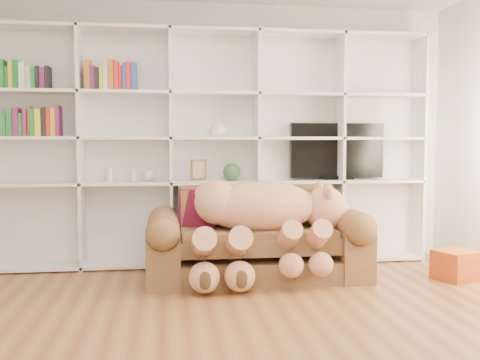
{
  "coord_description": "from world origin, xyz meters",
  "views": [
    {
      "loc": [
        -0.48,
        -3.13,
        1.25
      ],
      "look_at": [
        0.17,
        1.63,
        0.92
      ],
      "focal_mm": 40.0,
      "sensor_mm": 36.0,
      "label": 1
    }
  ],
  "objects": [
    {
      "name": "figurine_short",
      "position": [
        -0.81,
        2.3,
        0.93
      ],
      "size": [
        0.1,
        0.1,
        0.13
      ],
      "primitive_type": "cylinder",
      "rotation": [
        0.0,
        0.0,
        0.37
      ],
      "color": "beige",
      "rests_on": "bookshelf"
    },
    {
      "name": "shelf_vase",
      "position": [
        0.04,
        2.3,
        1.4
      ],
      "size": [
        0.19,
        0.19,
        0.17
      ],
      "primitive_type": "imported",
      "rotation": [
        0.0,
        0.0,
        -0.12
      ],
      "color": "silver",
      "rests_on": "bookshelf"
    },
    {
      "name": "snow_globe",
      "position": [
        -0.66,
        2.3,
        0.93
      ],
      "size": [
        0.12,
        0.12,
        0.12
      ],
      "primitive_type": "sphere",
      "color": "silver",
      "rests_on": "bookshelf"
    },
    {
      "name": "bookshelf",
      "position": [
        -0.24,
        2.36,
        1.31
      ],
      "size": [
        4.43,
        0.35,
        2.4
      ],
      "color": "white",
      "rests_on": "floor"
    },
    {
      "name": "wall_back",
      "position": [
        0.0,
        2.5,
        1.35
      ],
      "size": [
        5.0,
        0.02,
        2.7
      ],
      "primitive_type": "cube",
      "color": "silver",
      "rests_on": "floor"
    },
    {
      "name": "floor",
      "position": [
        0.0,
        0.0,
        0.0
      ],
      "size": [
        5.0,
        5.0,
        0.0
      ],
      "primitive_type": "plane",
      "color": "brown",
      "rests_on": "ground"
    },
    {
      "name": "tv",
      "position": [
        1.31,
        2.35,
        1.16
      ],
      "size": [
        1.01,
        0.18,
        0.59
      ],
      "color": "black",
      "rests_on": "bookshelf"
    },
    {
      "name": "picture_frame",
      "position": [
        -0.16,
        2.3,
        0.98
      ],
      "size": [
        0.17,
        0.08,
        0.21
      ],
      "primitive_type": "cube",
      "rotation": [
        0.0,
        0.0,
        0.35
      ],
      "color": "brown",
      "rests_on": "bookshelf"
    },
    {
      "name": "sofa",
      "position": [
        0.33,
        1.72,
        0.32
      ],
      "size": [
        2.0,
        0.86,
        0.84
      ],
      "color": "brown",
      "rests_on": "floor"
    },
    {
      "name": "green_vase",
      "position": [
        0.18,
        2.3,
        0.96
      ],
      "size": [
        0.18,
        0.18,
        0.18
      ],
      "primitive_type": "sphere",
      "color": "#2C5630",
      "rests_on": "bookshelf"
    },
    {
      "name": "gift_box",
      "position": [
        2.13,
        1.38,
        0.14
      ],
      "size": [
        0.43,
        0.41,
        0.27
      ],
      "primitive_type": "cube",
      "rotation": [
        0.0,
        0.0,
        0.36
      ],
      "color": "#AD4517",
      "rests_on": "floor"
    },
    {
      "name": "teddy_bear",
      "position": [
        0.37,
        1.55,
        0.59
      ],
      "size": [
        1.55,
        0.84,
        0.9
      ],
      "rotation": [
        0.0,
        0.0,
        -0.14
      ],
      "color": "tan",
      "rests_on": "sofa"
    },
    {
      "name": "figurine_tall",
      "position": [
        -1.05,
        2.3,
        0.94
      ],
      "size": [
        0.09,
        0.09,
        0.14
      ],
      "primitive_type": "cylinder",
      "rotation": [
        0.0,
        0.0,
        0.39
      ],
      "color": "beige",
      "rests_on": "bookshelf"
    },
    {
      "name": "throw_pillow",
      "position": [
        -0.19,
        1.86,
        0.62
      ],
      "size": [
        0.43,
        0.35,
        0.4
      ],
      "primitive_type": "cube",
      "rotation": [
        -0.24,
        0.0,
        -0.43
      ],
      "color": "maroon",
      "rests_on": "sofa"
    }
  ]
}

